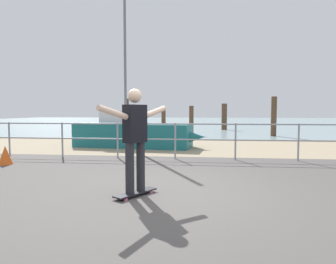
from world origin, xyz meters
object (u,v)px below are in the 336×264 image
skateboarder (135,134)px  traffic_cone (5,156)px  sailboat (137,134)px  skateboard (135,193)px

skateboarder → traffic_cone: size_ratio=3.30×
sailboat → traffic_cone: sailboat is taller
skateboarder → sailboat: bearing=102.0°
skateboard → skateboarder: (0.00, 0.00, 0.95)m
traffic_cone → sailboat: bearing=58.3°
sailboat → skateboarder: size_ratio=3.51×
traffic_cone → skateboard: bearing=-31.9°
skateboarder → traffic_cone: 4.71m
sailboat → skateboard: sailboat is taller
skateboard → traffic_cone: size_ratio=1.55×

